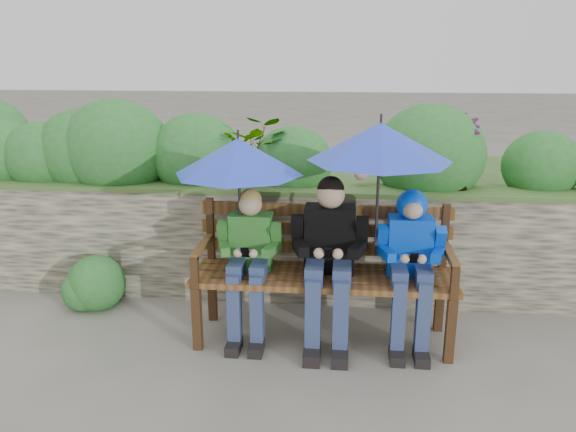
# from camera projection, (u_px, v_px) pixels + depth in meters

# --- Properties ---
(ground) EXTENTS (60.00, 60.00, 0.00)m
(ground) POSITION_uv_depth(u_px,v_px,m) (287.00, 333.00, 4.48)
(ground) COLOR #5E6054
(ground) RESTS_ON ground
(garden_backdrop) EXTENTS (8.00, 2.85, 1.89)m
(garden_backdrop) POSITION_uv_depth(u_px,v_px,m) (298.00, 202.00, 5.80)
(garden_backdrop) COLOR #444037
(garden_backdrop) RESTS_ON ground
(park_bench) EXTENTS (1.98, 0.58, 1.05)m
(park_bench) POSITION_uv_depth(u_px,v_px,m) (324.00, 264.00, 4.32)
(park_bench) COLOR #372211
(park_bench) RESTS_ON ground
(boy_left) EXTENTS (0.48, 0.56, 1.17)m
(boy_left) POSITION_uv_depth(u_px,v_px,m) (249.00, 256.00, 4.27)
(boy_left) COLOR #346127
(boy_left) RESTS_ON ground
(boy_middle) EXTENTS (0.57, 0.66, 1.29)m
(boy_middle) POSITION_uv_depth(u_px,v_px,m) (329.00, 253.00, 4.18)
(boy_middle) COLOR black
(boy_middle) RESTS_ON ground
(boy_right) EXTENTS (0.50, 0.60, 1.19)m
(boy_right) POSITION_uv_depth(u_px,v_px,m) (411.00, 254.00, 4.14)
(boy_right) COLOR #0044B7
(boy_right) RESTS_ON ground
(umbrella_left) EXTENTS (0.96, 0.96, 0.86)m
(umbrella_left) POSITION_uv_depth(u_px,v_px,m) (239.00, 156.00, 4.12)
(umbrella_left) COLOR blue
(umbrella_left) RESTS_ON ground
(umbrella_right) EXTENTS (1.04, 1.04, 0.97)m
(umbrella_right) POSITION_uv_depth(u_px,v_px,m) (380.00, 142.00, 3.94)
(umbrella_right) COLOR blue
(umbrella_right) RESTS_ON ground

